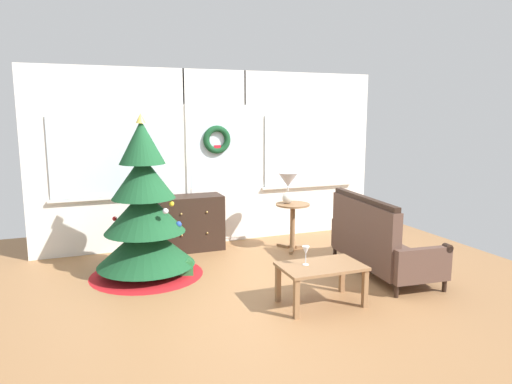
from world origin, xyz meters
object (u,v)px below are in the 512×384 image
(dresser_cabinet, at_px, (191,223))
(side_table, at_px, (293,217))
(wine_glass, at_px, (306,251))
(christmas_tree, at_px, (145,219))
(coffee_table, at_px, (321,271))
(table_lamp, at_px, (288,184))
(settee_sofa, at_px, (377,243))
(gift_box, at_px, (184,268))

(dresser_cabinet, height_order, side_table, dresser_cabinet)
(dresser_cabinet, height_order, wine_glass, dresser_cabinet)
(christmas_tree, xyz_separation_m, coffee_table, (1.53, -1.55, -0.33))
(dresser_cabinet, bearing_deg, wine_glass, -74.94)
(table_lamp, xyz_separation_m, wine_glass, (-0.67, -1.86, -0.39))
(christmas_tree, relative_size, coffee_table, 2.29)
(side_table, relative_size, table_lamp, 1.51)
(settee_sofa, xyz_separation_m, table_lamp, (-0.57, 1.33, 0.57))
(side_table, distance_m, gift_box, 1.82)
(dresser_cabinet, xyz_separation_m, settee_sofa, (1.87, -1.80, -0.01))
(christmas_tree, xyz_separation_m, table_lamp, (2.05, 0.37, 0.27))
(table_lamp, relative_size, coffee_table, 0.52)
(coffee_table, bearing_deg, christmas_tree, 134.60)
(side_table, height_order, coffee_table, side_table)
(side_table, bearing_deg, wine_glass, -111.84)
(christmas_tree, relative_size, wine_glass, 9.93)
(side_table, distance_m, coffee_table, 1.97)
(side_table, height_order, wine_glass, side_table)
(table_lamp, bearing_deg, coffee_table, -105.21)
(gift_box, bearing_deg, coffee_table, -50.28)
(christmas_tree, distance_m, side_table, 2.15)
(wine_glass, bearing_deg, christmas_tree, 132.79)
(coffee_table, height_order, gift_box, coffee_table)
(wine_glass, bearing_deg, coffee_table, -21.78)
(christmas_tree, bearing_deg, table_lamp, 10.34)
(coffee_table, bearing_deg, wine_glass, 158.22)
(side_table, distance_m, wine_glass, 1.97)
(wine_glass, bearing_deg, table_lamp, 70.20)
(gift_box, bearing_deg, table_lamp, 19.35)
(settee_sofa, relative_size, side_table, 2.50)
(table_lamp, bearing_deg, settee_sofa, -66.88)
(christmas_tree, relative_size, gift_box, 9.98)
(dresser_cabinet, distance_m, side_table, 1.45)
(settee_sofa, bearing_deg, wine_glass, -156.86)
(dresser_cabinet, distance_m, wine_glass, 2.42)
(coffee_table, bearing_deg, dresser_cabinet, 107.97)
(coffee_table, distance_m, wine_glass, 0.26)
(settee_sofa, distance_m, table_lamp, 1.56)
(table_lamp, xyz_separation_m, gift_box, (-1.64, -0.58, -0.85))
(settee_sofa, distance_m, coffee_table, 1.24)
(table_lamp, distance_m, coffee_table, 2.08)
(dresser_cabinet, distance_m, gift_box, 1.14)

